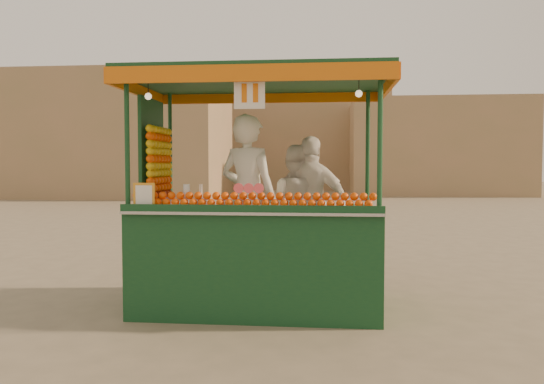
# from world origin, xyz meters

# --- Properties ---
(ground) EXTENTS (90.00, 90.00, 0.00)m
(ground) POSITION_xyz_m (0.00, 0.00, 0.00)
(ground) COLOR #6A5F4C
(ground) RESTS_ON ground
(building_left) EXTENTS (10.00, 6.00, 6.00)m
(building_left) POSITION_xyz_m (-9.00, 20.00, 3.00)
(building_left) COLOR #9F7A5A
(building_left) RESTS_ON ground
(building_right) EXTENTS (9.00, 6.00, 5.00)m
(building_right) POSITION_xyz_m (7.00, 24.00, 2.50)
(building_right) COLOR #9F7A5A
(building_right) RESTS_ON ground
(building_center) EXTENTS (14.00, 7.00, 7.00)m
(building_center) POSITION_xyz_m (-2.00, 30.00, 3.50)
(building_center) COLOR #9F7A5A
(building_center) RESTS_ON ground
(juice_cart) EXTENTS (2.89, 1.87, 2.63)m
(juice_cart) POSITION_xyz_m (0.26, -0.05, 0.85)
(juice_cart) COLOR #103A1F
(juice_cart) RESTS_ON ground
(vendor_left) EXTENTS (0.80, 0.67, 1.88)m
(vendor_left) POSITION_xyz_m (0.20, 0.03, 1.25)
(vendor_left) COLOR silver
(vendor_left) RESTS_ON ground
(vendor_middle) EXTENTS (0.88, 0.76, 1.55)m
(vendor_middle) POSITION_xyz_m (0.72, 0.50, 1.08)
(vendor_middle) COLOR white
(vendor_middle) RESTS_ON ground
(vendor_right) EXTENTS (1.05, 0.67, 1.66)m
(vendor_right) POSITION_xyz_m (0.91, 0.44, 1.13)
(vendor_right) COLOR white
(vendor_right) RESTS_ON ground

